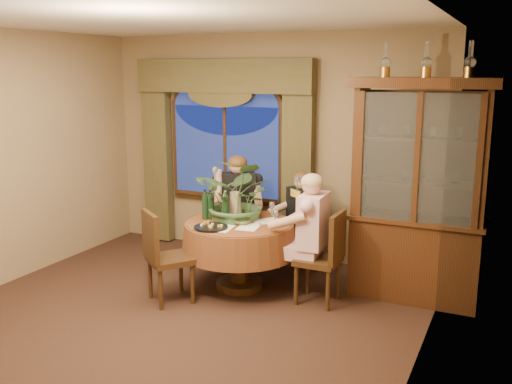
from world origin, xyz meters
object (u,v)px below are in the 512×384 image
at_px(china_cabinet, 419,192).
at_px(wine_bottle_2, 226,207).
at_px(olive_bowl, 242,222).
at_px(stoneware_vase, 235,205).
at_px(chair_back_right, 299,232).
at_px(wine_bottle_1, 211,204).
at_px(wine_bottle_0, 211,202).
at_px(wine_bottle_5, 205,204).
at_px(chair_right, 318,258).
at_px(person_pink, 313,237).
at_px(dining_table, 239,255).
at_px(wine_bottle_3, 225,205).
at_px(oil_lamp_center, 427,59).
at_px(person_back, 238,210).
at_px(person_scarf, 303,224).
at_px(chair_back, 237,226).
at_px(centerpiece_plant, 239,167).
at_px(chair_front_left, 170,257).
at_px(wine_bottle_4, 225,202).
at_px(oil_lamp_left, 386,60).
at_px(oil_lamp_right, 470,59).

height_order(china_cabinet, wine_bottle_2, china_cabinet).
bearing_deg(olive_bowl, stoneware_vase, 131.45).
bearing_deg(chair_back_right, wine_bottle_1, 73.90).
bearing_deg(wine_bottle_0, wine_bottle_5, -91.91).
xyz_separation_m(china_cabinet, chair_right, (-0.88, -0.52, -0.66)).
bearing_deg(chair_back_right, wine_bottle_5, 73.02).
bearing_deg(person_pink, wine_bottle_1, 89.82).
xyz_separation_m(dining_table, wine_bottle_3, (-0.18, 0.01, 0.54)).
xyz_separation_m(china_cabinet, wine_bottle_1, (-2.12, -0.53, -0.23)).
bearing_deg(wine_bottle_2, china_cabinet, 17.04).
distance_m(dining_table, oil_lamp_center, 2.79).
relative_size(chair_right, person_back, 0.70).
bearing_deg(chair_right, person_scarf, 32.10).
bearing_deg(stoneware_vase, person_scarf, 42.10).
xyz_separation_m(stoneware_vase, wine_bottle_3, (-0.05, -0.13, 0.02)).
xyz_separation_m(chair_right, wine_bottle_2, (-1.03, -0.06, 0.44)).
xyz_separation_m(oil_lamp_center, chair_back, (-2.17, 0.20, -1.97)).
bearing_deg(china_cabinet, person_scarf, 172.60).
height_order(person_pink, person_back, person_back).
xyz_separation_m(stoneware_vase, centerpiece_plant, (0.06, -0.02, 0.44)).
xyz_separation_m(chair_front_left, wine_bottle_4, (0.23, 0.77, 0.44)).
bearing_deg(chair_back, wine_bottle_1, 65.00).
bearing_deg(chair_right, oil_lamp_center, -58.79).
height_order(centerpiece_plant, wine_bottle_5, centerpiece_plant).
distance_m(china_cabinet, olive_bowl, 1.84).
bearing_deg(olive_bowl, wine_bottle_5, 176.02).
height_order(person_scarf, wine_bottle_0, person_scarf).
distance_m(oil_lamp_left, oil_lamp_right, 0.79).
height_order(chair_right, chair_back_right, same).
height_order(china_cabinet, person_scarf, china_cabinet).
bearing_deg(chair_front_left, dining_table, 90.00).
bearing_deg(chair_front_left, china_cabinet, 64.18).
relative_size(chair_front_left, centerpiece_plant, 0.98).
relative_size(chair_front_left, wine_bottle_2, 2.91).
bearing_deg(china_cabinet, wine_bottle_0, -168.61).
height_order(olive_bowl, wine_bottle_2, wine_bottle_2).
xyz_separation_m(chair_right, wine_bottle_0, (-1.29, 0.09, 0.44)).
relative_size(stoneware_vase, wine_bottle_5, 0.89).
distance_m(chair_front_left, olive_bowl, 0.83).
xyz_separation_m(china_cabinet, centerpiece_plant, (-1.84, -0.39, 0.19)).
bearing_deg(wine_bottle_4, chair_front_left, -106.45).
height_order(oil_lamp_right, chair_right, oil_lamp_right).
xyz_separation_m(wine_bottle_0, wine_bottle_1, (0.05, -0.09, 0.00)).
distance_m(olive_bowl, wine_bottle_5, 0.49).
distance_m(oil_lamp_left, wine_bottle_0, 2.39).
relative_size(oil_lamp_right, wine_bottle_0, 1.03).
relative_size(person_scarf, wine_bottle_5, 3.73).
bearing_deg(oil_lamp_left, person_scarf, 169.41).
xyz_separation_m(chair_back_right, wine_bottle_0, (-0.78, -0.72, 0.44)).
xyz_separation_m(oil_lamp_left, chair_back, (-1.78, 0.20, -1.97)).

